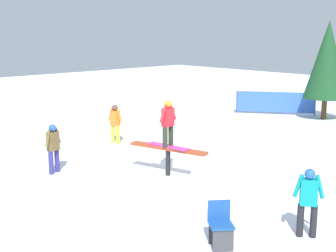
{
  "coord_description": "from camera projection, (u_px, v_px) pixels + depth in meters",
  "views": [
    {
      "loc": [
        -9.3,
        8.76,
        4.08
      ],
      "look_at": [
        0.0,
        0.0,
        1.43
      ],
      "focal_mm": 50.0,
      "sensor_mm": 36.0,
      "label": 1
    }
  ],
  "objects": [
    {
      "name": "pine_tree_near",
      "position": [
        327.0,
        60.0,
        21.08
      ],
      "size": [
        1.98,
        1.98,
        4.5
      ],
      "color": "#4C331E",
      "rests_on": "ground"
    },
    {
      "name": "folding_chair",
      "position": [
        220.0,
        226.0,
        8.87
      ],
      "size": [
        0.61,
        0.61,
        0.88
      ],
      "rotation": [
        0.0,
        0.0,
        4.09
      ],
      "color": "#3F3F44",
      "rests_on": "ground"
    },
    {
      "name": "safety_fence",
      "position": [
        275.0,
        102.0,
        22.77
      ],
      "size": [
        3.14,
        2.17,
        1.1
      ],
      "rotation": [
        0.0,
        0.0,
        6.88
      ],
      "color": "blue",
      "rests_on": "ground"
    },
    {
      "name": "bystander_orange",
      "position": [
        115.0,
        122.0,
        16.95
      ],
      "size": [
        0.65,
        0.26,
        1.42
      ],
      "rotation": [
        0.0,
        0.0,
        3.31
      ],
      "color": "gold",
      "rests_on": "ground"
    },
    {
      "name": "main_rider_on_rail",
      "position": [
        168.0,
        124.0,
        13.03
      ],
      "size": [
        1.39,
        0.71,
        1.32
      ],
      "rotation": [
        0.0,
        0.0,
        0.14
      ],
      "color": "#C23292",
      "rests_on": "rail_feature"
    },
    {
      "name": "snow_kicker_ramp",
      "position": [
        235.0,
        178.0,
        12.18
      ],
      "size": [
        2.11,
        1.9,
        0.57
      ],
      "primitive_type": "cube",
      "rotation": [
        0.0,
        0.0,
        0.25
      ],
      "color": "white",
      "rests_on": "ground"
    },
    {
      "name": "bystander_teal",
      "position": [
        308.0,
        199.0,
        9.22
      ],
      "size": [
        0.54,
        0.44,
        1.42
      ],
      "rotation": [
        0.0,
        0.0,
        0.64
      ],
      "color": "black",
      "rests_on": "ground"
    },
    {
      "name": "ground_plane",
      "position": [
        168.0,
        175.0,
        13.33
      ],
      "size": [
        60.0,
        60.0,
        0.0
      ],
      "primitive_type": "plane",
      "color": "white"
    },
    {
      "name": "rail_feature",
      "position": [
        168.0,
        151.0,
        13.19
      ],
      "size": [
        2.42,
        0.87,
        0.83
      ],
      "rotation": [
        0.0,
        0.0,
        0.25
      ],
      "color": "black",
      "rests_on": "ground"
    },
    {
      "name": "bystander_brown",
      "position": [
        53.0,
        146.0,
        13.38
      ],
      "size": [
        0.31,
        0.62,
        1.44
      ],
      "rotation": [
        0.0,
        0.0,
        1.92
      ],
      "color": "navy",
      "rests_on": "ground"
    }
  ]
}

